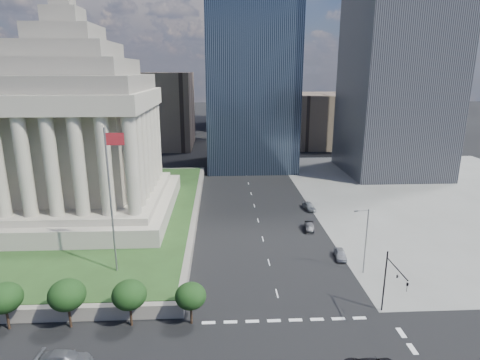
{
  "coord_description": "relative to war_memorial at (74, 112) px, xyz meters",
  "views": [
    {
      "loc": [
        -7.34,
        -27.41,
        28.91
      ],
      "look_at": [
        -4.93,
        20.74,
        15.65
      ],
      "focal_mm": 30.0,
      "sensor_mm": 36.0,
      "label": 1
    }
  ],
  "objects": [
    {
      "name": "sidewalk_ne",
      "position": [
        80.0,
        12.0,
        -21.38
      ],
      "size": [
        68.0,
        90.0,
        0.03
      ],
      "primitive_type": "cube",
      "color": "slate",
      "rests_on": "ground"
    },
    {
      "name": "building_filler_ne",
      "position": [
        66.0,
        82.0,
        -11.4
      ],
      "size": [
        20.0,
        30.0,
        20.0
      ],
      "primitive_type": "cube",
      "color": "brown",
      "rests_on": "ground"
    },
    {
      "name": "plaza_terrace",
      "position": [
        -11.0,
        2.0,
        -20.5
      ],
      "size": [
        66.0,
        70.0,
        1.8
      ],
      "primitive_type": "cube",
      "color": "#676358",
      "rests_on": "ground"
    },
    {
      "name": "plaza_lawn",
      "position": [
        -11.0,
        2.0,
        -19.55
      ],
      "size": [
        64.0,
        68.0,
        0.1
      ],
      "primitive_type": "cube",
      "color": "#223C18",
      "rests_on": "plaza_terrace"
    },
    {
      "name": "traffic_signal_ne",
      "position": [
        46.5,
        -34.3,
        -16.15
      ],
      "size": [
        0.3,
        5.74,
        8.0
      ],
      "color": "black",
      "rests_on": "ground"
    },
    {
      "name": "ground",
      "position": [
        34.0,
        52.0,
        -21.4
      ],
      "size": [
        500.0,
        500.0,
        0.0
      ],
      "primitive_type": "plane",
      "color": "black",
      "rests_on": "ground"
    },
    {
      "name": "suv_grey",
      "position": [
        10.76,
        -40.46,
        -20.63
      ],
      "size": [
        2.49,
        5.44,
        1.54
      ],
      "primitive_type": "imported",
      "rotation": [
        0.0,
        0.0,
        1.51
      ],
      "color": "#525459",
      "rests_on": "ground"
    },
    {
      "name": "parked_sedan_mid",
      "position": [
        43.09,
        -6.34,
        -20.69
      ],
      "size": [
        2.09,
        4.49,
        1.43
      ],
      "primitive_type": "imported",
      "rotation": [
        0.0,
        0.0,
        -0.14
      ],
      "color": "black",
      "rests_on": "ground"
    },
    {
      "name": "war_memorial",
      "position": [
        0.0,
        0.0,
        0.0
      ],
      "size": [
        34.0,
        34.0,
        39.0
      ],
      "primitive_type": null,
      "color": "#9B9682",
      "rests_on": "plaza_lawn"
    },
    {
      "name": "parked_sedan_far",
      "position": [
        45.5,
        4.84,
        -20.62
      ],
      "size": [
        4.77,
        2.37,
        1.56
      ],
      "primitive_type": "imported",
      "rotation": [
        0.0,
        0.0,
        0.12
      ],
      "color": "slate",
      "rests_on": "ground"
    },
    {
      "name": "building_filler_nw",
      "position": [
        4.0,
        82.0,
        -7.4
      ],
      "size": [
        24.0,
        30.0,
        28.0
      ],
      "primitive_type": "cube",
      "color": "brown",
      "rests_on": "ground"
    },
    {
      "name": "flagpole",
      "position": [
        12.17,
        -24.0,
        -8.29
      ],
      "size": [
        2.52,
        0.24,
        20.0
      ],
      "color": "slate",
      "rests_on": "plaza_lawn"
    },
    {
      "name": "midrise_glass",
      "position": [
        36.0,
        47.0,
        8.6
      ],
      "size": [
        26.0,
        26.0,
        60.0
      ],
      "primitive_type": "cube",
      "color": "black",
      "rests_on": "ground"
    },
    {
      "name": "parked_sedan_near",
      "position": [
        45.5,
        -18.16,
        -20.69
      ],
      "size": [
        2.21,
        4.33,
        1.41
      ],
      "primitive_type": "imported",
      "rotation": [
        0.0,
        0.0,
        -0.13
      ],
      "color": "gray",
      "rests_on": "ground"
    },
    {
      "name": "street_lamp_north",
      "position": [
        47.33,
        -23.0,
        -15.74
      ],
      "size": [
        2.13,
        0.22,
        10.0
      ],
      "color": "slate",
      "rests_on": "ground"
    }
  ]
}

